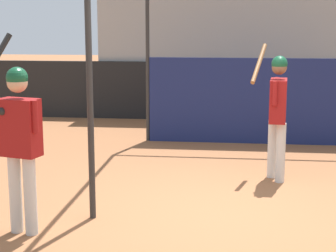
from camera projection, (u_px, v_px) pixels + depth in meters
name	position (u px, v px, depth m)	size (l,w,h in m)	color
ground_plane	(224.00, 212.00, 6.53)	(60.00, 60.00, 0.00)	#935B38
outfield_wall	(229.00, 92.00, 12.45)	(24.00, 0.12, 1.29)	black
bleacher_section	(231.00, 50.00, 13.92)	(5.95, 3.20, 2.97)	#9E9E99
batting_cage	(263.00, 77.00, 9.33)	(4.14, 4.26, 2.96)	#282828
player_batter	(277.00, 106.00, 7.69)	(0.52, 0.96, 1.87)	silver
player_waiting	(19.00, 135.00, 5.70)	(0.79, 0.50, 2.07)	silver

